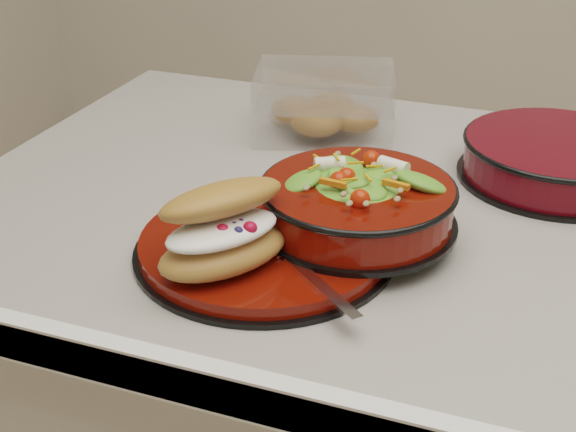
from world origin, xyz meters
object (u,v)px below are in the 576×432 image
(dinner_plate, at_px, (265,246))
(pastry_box, at_px, (325,105))
(fork, at_px, (305,272))
(salad_bowl, at_px, (357,197))
(croissant, at_px, (225,230))
(extra_bowl, at_px, (558,158))

(dinner_plate, relative_size, pastry_box, 1.25)
(fork, bearing_deg, dinner_plate, 90.54)
(salad_bowl, xyz_separation_m, fork, (-0.02, -0.12, -0.03))
(croissant, distance_m, extra_bowl, 0.48)
(dinner_plate, relative_size, croissant, 1.65)
(croissant, distance_m, pastry_box, 0.42)
(extra_bowl, bearing_deg, croissant, -128.35)
(croissant, relative_size, pastry_box, 0.76)
(salad_bowl, bearing_deg, fork, -99.31)
(croissant, height_order, fork, croissant)
(dinner_plate, bearing_deg, salad_bowl, 36.47)
(pastry_box, bearing_deg, extra_bowl, -23.67)
(croissant, xyz_separation_m, extra_bowl, (0.30, 0.37, -0.03))
(croissant, bearing_deg, pastry_box, 40.28)
(salad_bowl, distance_m, extra_bowl, 0.32)
(salad_bowl, relative_size, pastry_box, 0.98)
(extra_bowl, bearing_deg, pastry_box, 171.90)
(salad_bowl, xyz_separation_m, pastry_box, (-0.13, 0.29, -0.01))
(fork, bearing_deg, pastry_box, 55.48)
(dinner_plate, xyz_separation_m, pastry_box, (-0.05, 0.36, 0.03))
(dinner_plate, distance_m, fork, 0.09)
(dinner_plate, distance_m, extra_bowl, 0.42)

